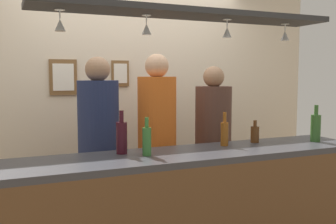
# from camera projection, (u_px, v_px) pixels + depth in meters

# --- Properties ---
(back_wall) EXTENTS (4.40, 0.06, 2.60)m
(back_wall) POSITION_uv_depth(u_px,v_px,m) (130.00, 103.00, 4.06)
(back_wall) COLOR beige
(back_wall) RESTS_ON ground_plane
(bar_counter) EXTENTS (2.70, 0.55, 1.05)m
(bar_counter) POSITION_uv_depth(u_px,v_px,m) (203.00, 206.00, 2.65)
(bar_counter) COLOR #38383D
(bar_counter) RESTS_ON ground_plane
(overhead_glass_rack) EXTENTS (2.20, 0.36, 0.04)m
(overhead_glass_rack) POSITION_uv_depth(u_px,v_px,m) (191.00, 14.00, 2.71)
(overhead_glass_rack) COLOR black
(hanging_wineglass_far_left) EXTENTS (0.07, 0.07, 0.13)m
(hanging_wineglass_far_left) POSITION_uv_depth(u_px,v_px,m) (60.00, 24.00, 2.43)
(hanging_wineglass_far_left) COLOR silver
(hanging_wineglass_far_left) RESTS_ON overhead_glass_rack
(hanging_wineglass_left) EXTENTS (0.07, 0.07, 0.13)m
(hanging_wineglass_left) POSITION_uv_depth(u_px,v_px,m) (147.00, 28.00, 2.64)
(hanging_wineglass_left) COLOR silver
(hanging_wineglass_left) RESTS_ON overhead_glass_rack
(hanging_wineglass_center_left) EXTENTS (0.07, 0.07, 0.13)m
(hanging_wineglass_center_left) POSITION_uv_depth(u_px,v_px,m) (227.00, 32.00, 2.85)
(hanging_wineglass_center_left) COLOR silver
(hanging_wineglass_center_left) RESTS_ON overhead_glass_rack
(hanging_wineglass_center) EXTENTS (0.07, 0.07, 0.13)m
(hanging_wineglass_center) POSITION_uv_depth(u_px,v_px,m) (285.00, 35.00, 3.10)
(hanging_wineglass_center) COLOR silver
(hanging_wineglass_center) RESTS_ON overhead_glass_rack
(person_left_navy_shirt) EXTENTS (0.34, 0.34, 1.74)m
(person_left_navy_shirt) POSITION_uv_depth(u_px,v_px,m) (99.00, 140.00, 3.23)
(person_left_navy_shirt) COLOR #2D334C
(person_left_navy_shirt) RESTS_ON ground_plane
(person_middle_orange_shirt) EXTENTS (0.34, 0.34, 1.78)m
(person_middle_orange_shirt) POSITION_uv_depth(u_px,v_px,m) (157.00, 134.00, 3.43)
(person_middle_orange_shirt) COLOR #2D334C
(person_middle_orange_shirt) RESTS_ON ground_plane
(person_right_brown_shirt) EXTENTS (0.34, 0.34, 1.67)m
(person_right_brown_shirt) POSITION_uv_depth(u_px,v_px,m) (213.00, 137.00, 3.66)
(person_right_brown_shirt) COLOR #2D334C
(person_right_brown_shirt) RESTS_ON ground_plane
(bottle_beer_brown_stubby) EXTENTS (0.07, 0.07, 0.18)m
(bottle_beer_brown_stubby) POSITION_uv_depth(u_px,v_px,m) (255.00, 134.00, 3.13)
(bottle_beer_brown_stubby) COLOR #512D14
(bottle_beer_brown_stubby) RESTS_ON bar_counter
(bottle_champagne_green) EXTENTS (0.08, 0.08, 0.30)m
(bottle_champagne_green) POSITION_uv_depth(u_px,v_px,m) (316.00, 127.00, 3.17)
(bottle_champagne_green) COLOR #2D5623
(bottle_champagne_green) RESTS_ON bar_counter
(bottle_beer_amber_tall) EXTENTS (0.06, 0.06, 0.26)m
(bottle_beer_amber_tall) POSITION_uv_depth(u_px,v_px,m) (225.00, 133.00, 2.98)
(bottle_beer_amber_tall) COLOR brown
(bottle_beer_amber_tall) RESTS_ON bar_counter
(bottle_wine_dark_red) EXTENTS (0.08, 0.08, 0.30)m
(bottle_wine_dark_red) POSITION_uv_depth(u_px,v_px,m) (122.00, 137.00, 2.68)
(bottle_wine_dark_red) COLOR #380F19
(bottle_wine_dark_red) RESTS_ON bar_counter
(bottle_beer_green_import) EXTENTS (0.06, 0.06, 0.26)m
(bottle_beer_green_import) POSITION_uv_depth(u_px,v_px,m) (147.00, 140.00, 2.62)
(bottle_beer_green_import) COLOR #336B2D
(bottle_beer_green_import) RESTS_ON bar_counter
(picture_frame_caricature) EXTENTS (0.26, 0.02, 0.34)m
(picture_frame_caricature) POSITION_uv_depth(u_px,v_px,m) (63.00, 77.00, 3.72)
(picture_frame_caricature) COLOR brown
(picture_frame_caricature) RESTS_ON back_wall
(picture_frame_crest) EXTENTS (0.18, 0.02, 0.26)m
(picture_frame_crest) POSITION_uv_depth(u_px,v_px,m) (120.00, 73.00, 3.94)
(picture_frame_crest) COLOR brown
(picture_frame_crest) RESTS_ON back_wall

